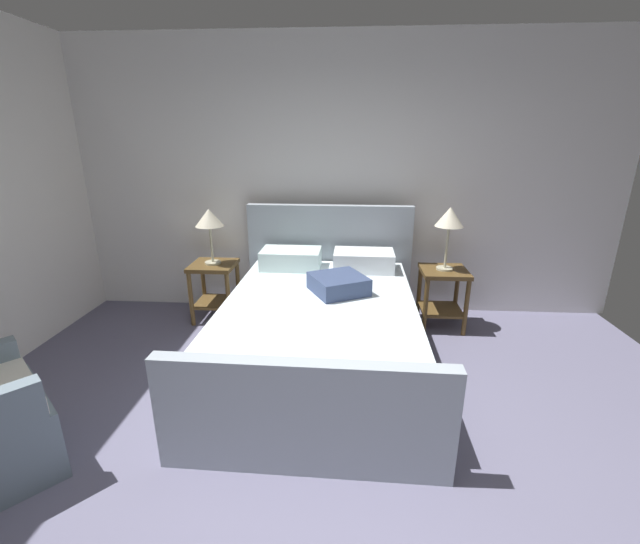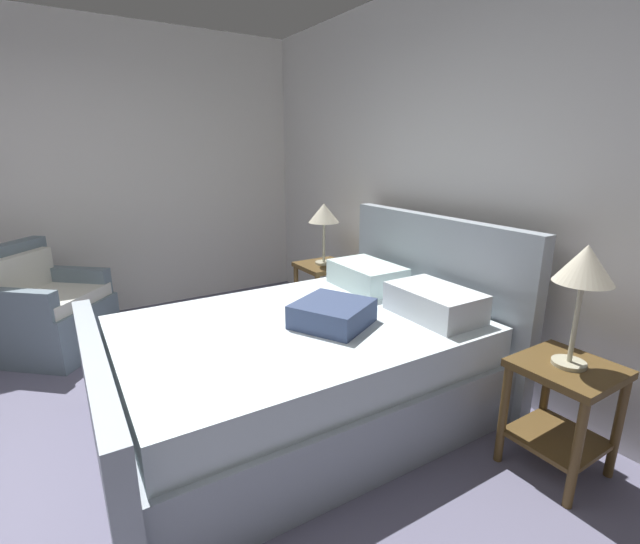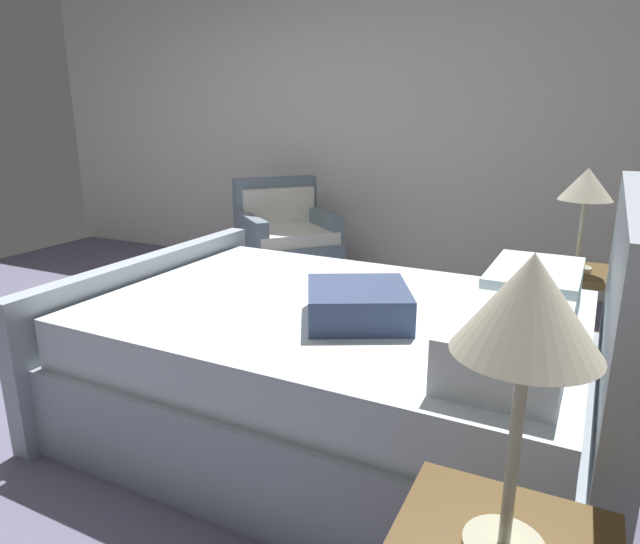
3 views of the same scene
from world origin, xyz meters
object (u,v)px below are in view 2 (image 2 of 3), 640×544
at_px(nightstand_right, 562,400).
at_px(nightstand_left, 324,284).
at_px(armchair, 46,312).
at_px(bed, 308,361).
at_px(table_lamp_left, 324,215).
at_px(table_lamp_right, 585,269).

height_order(nightstand_right, nightstand_left, same).
bearing_deg(nightstand_right, armchair, -144.11).
xyz_separation_m(bed, nightstand_right, (1.15, 0.82, 0.06)).
bearing_deg(nightstand_left, bed, -36.81).
relative_size(table_lamp_left, armchair, 0.54).
distance_m(bed, nightstand_left, 1.44).
bearing_deg(nightstand_left, table_lamp_right, -1.13).
bearing_deg(armchair, nightstand_left, 72.24).
bearing_deg(bed, table_lamp_right, 35.45).
bearing_deg(nightstand_right, table_lamp_left, 178.87).
distance_m(table_lamp_right, table_lamp_left, 2.30).
distance_m(nightstand_right, table_lamp_left, 2.39).
bearing_deg(table_lamp_right, armchair, -144.11).
bearing_deg(bed, table_lamp_left, 143.19).
bearing_deg(table_lamp_right, bed, -144.55).
relative_size(nightstand_right, table_lamp_right, 0.99).
bearing_deg(bed, nightstand_left, 143.19).
xyz_separation_m(nightstand_right, nightstand_left, (-2.30, 0.05, 0.00)).
relative_size(nightstand_right, table_lamp_left, 1.08).
relative_size(nightstand_left, table_lamp_left, 1.08).
bearing_deg(table_lamp_left, armchair, -107.76).
bearing_deg(table_lamp_left, table_lamp_right, -1.13).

